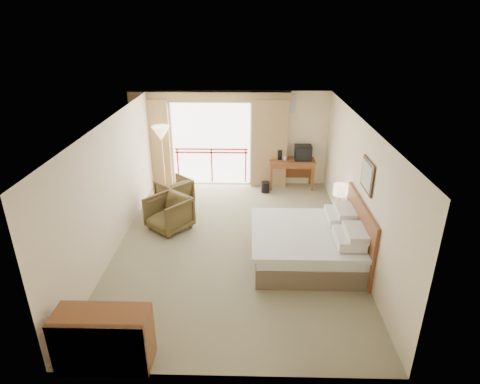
{
  "coord_description": "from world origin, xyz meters",
  "views": [
    {
      "loc": [
        0.29,
        -7.53,
        4.53
      ],
      "look_at": [
        0.1,
        0.4,
        1.06
      ],
      "focal_mm": 30.0,
      "sensor_mm": 36.0,
      "label": 1
    }
  ],
  "objects_px": {
    "bed": "(309,244)",
    "armchair_near": "(170,229)",
    "dresser": "(104,339)",
    "wastebasket": "(265,187)",
    "armchair_far": "(175,204)",
    "nightstand": "(338,219)",
    "tv": "(303,153)",
    "desk": "(291,165)",
    "floor_lamp": "(161,136)",
    "side_table": "(156,204)",
    "table_lamp": "(340,190)"
  },
  "relations": [
    {
      "from": "tv",
      "to": "dresser",
      "type": "height_order",
      "value": "tv"
    },
    {
      "from": "armchair_near",
      "to": "tv",
      "type": "bearing_deg",
      "value": 77.58
    },
    {
      "from": "bed",
      "to": "table_lamp",
      "type": "relative_size",
      "value": 3.97
    },
    {
      "from": "armchair_far",
      "to": "floor_lamp",
      "type": "distance_m",
      "value": 1.87
    },
    {
      "from": "bed",
      "to": "armchair_far",
      "type": "height_order",
      "value": "bed"
    },
    {
      "from": "wastebasket",
      "to": "dresser",
      "type": "distance_m",
      "value": 6.62
    },
    {
      "from": "tv",
      "to": "side_table",
      "type": "bearing_deg",
      "value": -160.11
    },
    {
      "from": "nightstand",
      "to": "wastebasket",
      "type": "distance_m",
      "value": 2.67
    },
    {
      "from": "tv",
      "to": "floor_lamp",
      "type": "distance_m",
      "value": 3.93
    },
    {
      "from": "tv",
      "to": "armchair_far",
      "type": "distance_m",
      "value": 3.83
    },
    {
      "from": "desk",
      "to": "side_table",
      "type": "relative_size",
      "value": 2.58
    },
    {
      "from": "armchair_far",
      "to": "bed",
      "type": "bearing_deg",
      "value": 94.81
    },
    {
      "from": "bed",
      "to": "wastebasket",
      "type": "distance_m",
      "value": 3.52
    },
    {
      "from": "nightstand",
      "to": "desk",
      "type": "xyz_separation_m",
      "value": [
        -0.83,
        2.6,
        0.37
      ]
    },
    {
      "from": "armchair_far",
      "to": "desk",
      "type": "bearing_deg",
      "value": 156.81
    },
    {
      "from": "floor_lamp",
      "to": "wastebasket",
      "type": "bearing_deg",
      "value": 0.51
    },
    {
      "from": "bed",
      "to": "wastebasket",
      "type": "relative_size",
      "value": 7.05
    },
    {
      "from": "armchair_far",
      "to": "side_table",
      "type": "bearing_deg",
      "value": 20.02
    },
    {
      "from": "tv",
      "to": "armchair_near",
      "type": "distance_m",
      "value": 4.35
    },
    {
      "from": "dresser",
      "to": "tv",
      "type": "bearing_deg",
      "value": 60.17
    },
    {
      "from": "wastebasket",
      "to": "side_table",
      "type": "height_order",
      "value": "side_table"
    },
    {
      "from": "dresser",
      "to": "nightstand",
      "type": "bearing_deg",
      "value": 43.08
    },
    {
      "from": "bed",
      "to": "table_lamp",
      "type": "distance_m",
      "value": 1.69
    },
    {
      "from": "table_lamp",
      "to": "bed",
      "type": "bearing_deg",
      "value": -122.11
    },
    {
      "from": "desk",
      "to": "wastebasket",
      "type": "xyz_separation_m",
      "value": [
        -0.75,
        -0.46,
        -0.5
      ]
    },
    {
      "from": "wastebasket",
      "to": "armchair_far",
      "type": "xyz_separation_m",
      "value": [
        -2.4,
        -0.88,
        -0.15
      ]
    },
    {
      "from": "bed",
      "to": "desk",
      "type": "distance_m",
      "value": 3.9
    },
    {
      "from": "table_lamp",
      "to": "dresser",
      "type": "bearing_deg",
      "value": -134.91
    },
    {
      "from": "table_lamp",
      "to": "floor_lamp",
      "type": "xyz_separation_m",
      "value": [
        -4.4,
        2.07,
        0.64
      ]
    },
    {
      "from": "armchair_near",
      "to": "bed",
      "type": "bearing_deg",
      "value": 17.58
    },
    {
      "from": "wastebasket",
      "to": "floor_lamp",
      "type": "relative_size",
      "value": 0.16
    },
    {
      "from": "table_lamp",
      "to": "desk",
      "type": "height_order",
      "value": "table_lamp"
    },
    {
      "from": "wastebasket",
      "to": "dresser",
      "type": "bearing_deg",
      "value": -111.77
    },
    {
      "from": "bed",
      "to": "armchair_near",
      "type": "height_order",
      "value": "bed"
    },
    {
      "from": "bed",
      "to": "dresser",
      "type": "distance_m",
      "value": 4.2
    },
    {
      "from": "floor_lamp",
      "to": "side_table",
      "type": "bearing_deg",
      "value": -86.29
    },
    {
      "from": "armchair_near",
      "to": "table_lamp",
      "type": "bearing_deg",
      "value": 41.21
    },
    {
      "from": "armchair_far",
      "to": "dresser",
      "type": "relative_size",
      "value": 0.61
    },
    {
      "from": "desk",
      "to": "side_table",
      "type": "xyz_separation_m",
      "value": [
        -3.47,
        -2.05,
        -0.31
      ]
    },
    {
      "from": "bed",
      "to": "armchair_far",
      "type": "bearing_deg",
      "value": 140.98
    },
    {
      "from": "nightstand",
      "to": "side_table",
      "type": "distance_m",
      "value": 4.34
    },
    {
      "from": "desk",
      "to": "tv",
      "type": "distance_m",
      "value": 0.5
    },
    {
      "from": "nightstand",
      "to": "desk",
      "type": "height_order",
      "value": "desk"
    },
    {
      "from": "nightstand",
      "to": "tv",
      "type": "distance_m",
      "value": 2.71
    },
    {
      "from": "table_lamp",
      "to": "armchair_near",
      "type": "bearing_deg",
      "value": -178.66
    },
    {
      "from": "desk",
      "to": "nightstand",
      "type": "bearing_deg",
      "value": -68.73
    },
    {
      "from": "bed",
      "to": "table_lamp",
      "type": "bearing_deg",
      "value": 57.89
    },
    {
      "from": "dresser",
      "to": "armchair_near",
      "type": "bearing_deg",
      "value": 85.99
    },
    {
      "from": "desk",
      "to": "tv",
      "type": "relative_size",
      "value": 2.76
    },
    {
      "from": "bed",
      "to": "armchair_far",
      "type": "xyz_separation_m",
      "value": [
        -3.15,
        2.55,
        -0.38
      ]
    }
  ]
}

